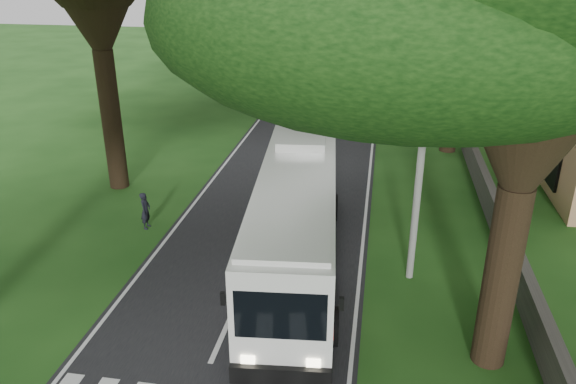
% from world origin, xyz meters
% --- Properties ---
extents(ground, '(140.00, 140.00, 0.00)m').
position_xyz_m(ground, '(0.00, 0.00, 0.00)').
color(ground, '#194112').
rests_on(ground, ground).
extents(road, '(8.00, 120.00, 0.04)m').
position_xyz_m(road, '(0.00, 25.00, 0.01)').
color(road, black).
rests_on(road, ground).
extents(property_wall, '(0.35, 50.00, 1.20)m').
position_xyz_m(property_wall, '(9.00, 24.00, 0.60)').
color(property_wall, '#383533').
rests_on(property_wall, ground).
extents(pole_near, '(1.60, 0.24, 8.00)m').
position_xyz_m(pole_near, '(5.50, 6.00, 4.18)').
color(pole_near, gray).
rests_on(pole_near, ground).
extents(pole_mid, '(1.60, 0.24, 8.00)m').
position_xyz_m(pole_mid, '(5.50, 26.00, 4.18)').
color(pole_mid, gray).
rests_on(pole_mid, ground).
extents(pole_far, '(1.60, 0.24, 8.00)m').
position_xyz_m(pole_far, '(5.50, 46.00, 4.18)').
color(pole_far, gray).
rests_on(pole_far, ground).
extents(coach_bus, '(3.75, 12.59, 3.66)m').
position_xyz_m(coach_bus, '(1.52, 6.05, 1.97)').
color(coach_bus, white).
rests_on(coach_bus, ground).
extents(distant_car_a, '(2.15, 3.99, 1.29)m').
position_xyz_m(distant_car_a, '(-1.53, 35.86, 0.67)').
color(distant_car_a, '#A5A5A9').
rests_on(distant_car_a, road).
extents(distant_car_b, '(2.21, 4.12, 1.29)m').
position_xyz_m(distant_car_b, '(-2.05, 53.28, 0.68)').
color(distant_car_b, navy).
rests_on(distant_car_b, road).
extents(distant_car_c, '(2.54, 4.49, 1.23)m').
position_xyz_m(distant_car_c, '(0.80, 57.98, 0.64)').
color(distant_car_c, maroon).
rests_on(distant_car_c, road).
extents(pedestrian, '(0.38, 0.57, 1.54)m').
position_xyz_m(pedestrian, '(-4.95, 8.03, 0.77)').
color(pedestrian, black).
rests_on(pedestrian, ground).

